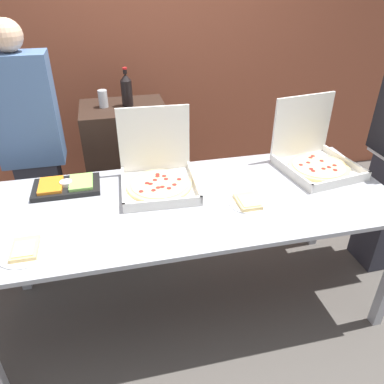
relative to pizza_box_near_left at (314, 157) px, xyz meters
The scene contains 12 objects.
ground_plane 1.28m from the pizza_box_near_left, 166.75° to the right, with size 16.00×16.00×0.00m, color #514C47.
brick_wall_behind 1.79m from the pizza_box_near_left, 120.05° to the left, with size 10.00×0.06×2.80m.
buffet_table 0.90m from the pizza_box_near_left, 166.75° to the right, with size 2.34×0.94×0.84m.
pizza_box_near_left is the anchor object (origin of this frame).
pizza_box_far_right 1.03m from the pizza_box_near_left, behind, with size 0.46×0.48×0.44m.
paper_plate_front_right 1.79m from the pizza_box_near_left, 164.76° to the right, with size 0.25×0.25×0.03m.
paper_plate_front_center 0.66m from the pizza_box_near_left, 150.80° to the right, with size 0.21×0.21×0.03m.
veggie_tray 1.57m from the pizza_box_near_left, behind, with size 0.39×0.24×0.05m.
sideboard_podium 1.43m from the pizza_box_near_left, 147.34° to the left, with size 0.62×0.48×1.11m.
soda_bottle 1.39m from the pizza_box_near_left, 146.44° to the left, with size 0.08×0.08×0.27m.
soda_can_silver 1.52m from the pizza_box_near_left, 149.81° to the left, with size 0.07×0.07×0.12m.
person_guest_plaid 1.88m from the pizza_box_near_left, 163.31° to the left, with size 0.40×0.22×1.74m.
Camera 1 is at (-0.41, -1.76, 1.99)m, focal length 35.00 mm.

